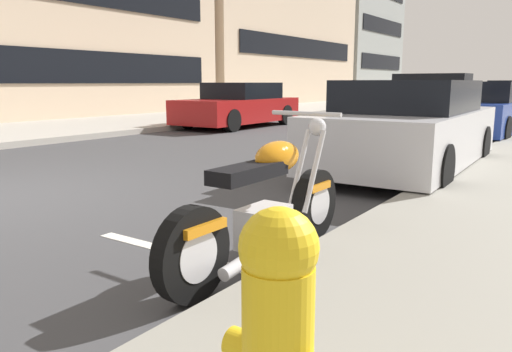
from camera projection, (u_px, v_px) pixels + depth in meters
sidewalk_far_curb at (209, 116)px, 19.02m from camera, size 120.00×5.00×0.14m
parking_stall_stripe at (200, 259)px, 3.79m from camera, size 0.12×2.20×0.01m
parked_motorcycle at (266, 209)px, 3.63m from camera, size 2.15×0.62×1.10m
parked_car_second_in_row at (408, 128)px, 7.41m from camera, size 4.31×1.91×1.35m
parked_car_far_down_curb at (478, 111)px, 12.24m from camera, size 4.28×2.06×1.35m
crossing_truck at (431, 89)px, 27.76m from camera, size 2.13×5.50×1.81m
car_opposite_curb at (239, 106)px, 15.07m from camera, size 4.38×1.91×1.32m
fire_hydrant at (278, 333)px, 1.50m from camera, size 0.24×0.36×0.83m
townhouse_corner_block at (25, 7)px, 19.24m from camera, size 12.98×8.43×8.38m
townhouse_far_uphill at (326, 18)px, 41.36m from camera, size 9.69×10.11×13.20m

